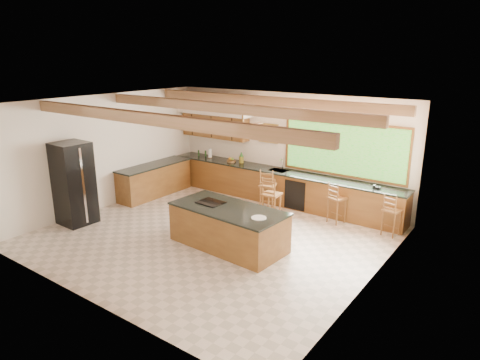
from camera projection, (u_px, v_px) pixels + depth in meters
The scene contains 9 objects.
ground at pixel (212, 236), 9.72m from camera, with size 7.20×7.20×0.00m, color beige.
room_shell at pixel (223, 135), 9.69m from camera, with size 7.27×6.54×3.02m.
counter_run at pixel (246, 184), 12.01m from camera, with size 7.12×3.10×1.25m.
island at pixel (228, 227), 9.12m from camera, with size 2.57×1.33×0.89m.
refrigerator at pixel (74, 183), 10.25m from camera, with size 0.80×0.78×2.00m.
bar_stool_a at pixel (266, 186), 11.13m from camera, with size 0.52×0.52×1.14m.
bar_stool_b at pixel (270, 195), 10.39m from camera, with size 0.45×0.45×1.15m.
bar_stool_c at pixel (391, 211), 9.58m from camera, with size 0.42×0.42×1.00m.
bar_stool_d at pixel (336, 199), 10.31m from camera, with size 0.47×0.47×1.04m.
Camera 1 is at (5.77, -6.89, 3.98)m, focal length 32.00 mm.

